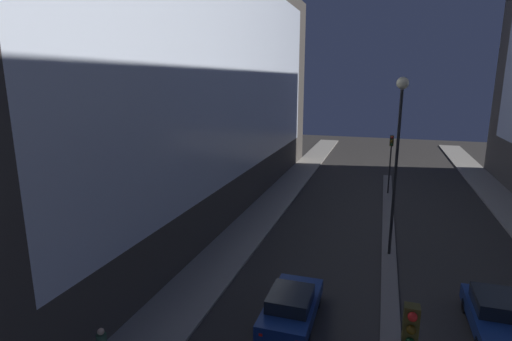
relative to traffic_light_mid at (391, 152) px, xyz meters
name	(u,v)px	position (x,y,z in m)	size (l,w,h in m)	color
building_left	(205,88)	(-13.26, -8.30, 5.37)	(6.01, 44.28, 18.31)	#423D38
median_strip	(389,243)	(0.00, -11.23, -3.74)	(0.79, 36.42, 0.11)	#66605B
traffic_light_mid	(391,152)	(0.00, 0.00, 0.00)	(0.32, 0.42, 5.05)	black
street_lamp	(399,128)	(0.00, -12.90, 3.46)	(0.63, 0.63, 9.81)	black
car_left_lane	(291,306)	(-3.91, -20.85, -3.04)	(1.95, 4.34, 1.49)	navy
car_right_lane	(497,317)	(3.91, -19.21, -3.03)	(1.91, 4.44, 1.52)	navy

